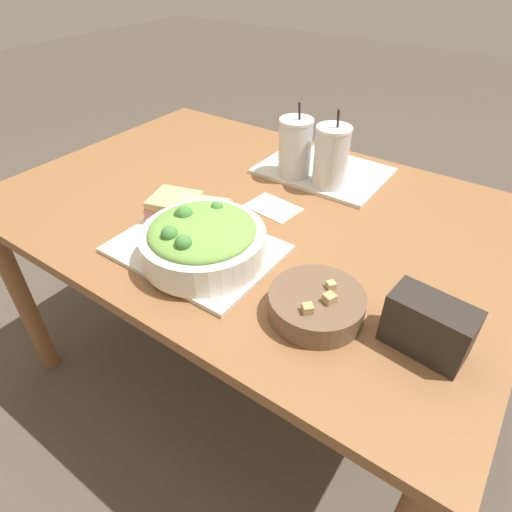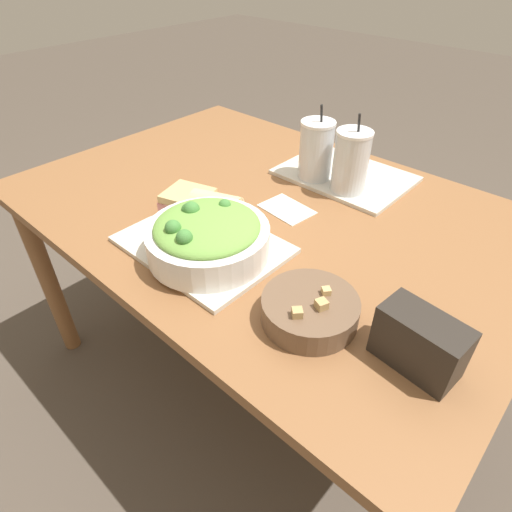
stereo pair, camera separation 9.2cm
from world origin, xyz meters
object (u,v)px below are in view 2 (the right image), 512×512
drink_cup_dark (316,152)px  napkin_folded (287,209)px  sandwich_near (189,203)px  baguette_near (217,206)px  drink_cup_red (351,163)px  chip_bag (420,342)px  salad_bowl (207,236)px  soup_bowl (310,309)px

drink_cup_dark → napkin_folded: drink_cup_dark is taller
sandwich_near → baguette_near: size_ratio=1.00×
drink_cup_red → napkin_folded: drink_cup_red is taller
drink_cup_dark → chip_bag: bearing=-39.1°
drink_cup_dark → napkin_folded: bearing=-75.6°
sandwich_near → drink_cup_red: 0.47m
baguette_near → napkin_folded: 0.20m
drink_cup_dark → chip_bag: drink_cup_dark is taller
salad_bowl → soup_bowl: (0.30, -0.00, -0.03)m
drink_cup_dark → sandwich_near: bearing=-107.0°
soup_bowl → drink_cup_red: 0.54m
soup_bowl → chip_bag: chip_bag is taller
baguette_near → drink_cup_red: size_ratio=0.66×
salad_bowl → drink_cup_red: bearing=81.6°
soup_bowl → sandwich_near: bearing=169.0°
baguette_near → napkin_folded: size_ratio=0.98×
soup_bowl → drink_cup_dark: bearing=125.4°
salad_bowl → drink_cup_red: size_ratio=1.26×
drink_cup_red → napkin_folded: bearing=-110.5°
salad_bowl → chip_bag: salad_bowl is taller
salad_bowl → chip_bag: 0.51m
salad_bowl → drink_cup_dark: (-0.05, 0.49, 0.03)m
soup_bowl → baguette_near: 0.42m
drink_cup_red → chip_bag: (0.43, -0.45, -0.04)m
drink_cup_dark → salad_bowl: bearing=-84.2°
soup_bowl → napkin_folded: bearing=135.1°
chip_bag → soup_bowl: bearing=-163.2°
baguette_near → napkin_folded: (0.10, 0.17, -0.05)m
drink_cup_red → chip_bag: 0.63m
sandwich_near → chip_bag: (0.68, -0.05, 0.01)m
salad_bowl → drink_cup_red: drink_cup_red is taller
salad_bowl → napkin_folded: bearing=90.0°
chip_bag → sandwich_near: bearing=-178.5°
salad_bowl → baguette_near: (-0.10, 0.12, -0.02)m
salad_bowl → drink_cup_red: 0.49m
drink_cup_dark → drink_cup_red: drink_cup_red is taller
salad_bowl → baguette_near: 0.16m
salad_bowl → chip_bag: size_ratio=1.82×
napkin_folded → drink_cup_red: bearing=69.5°
soup_bowl → drink_cup_red: drink_cup_red is taller
soup_bowl → chip_bag: size_ratio=1.23×
drink_cup_red → chip_bag: size_ratio=1.45×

